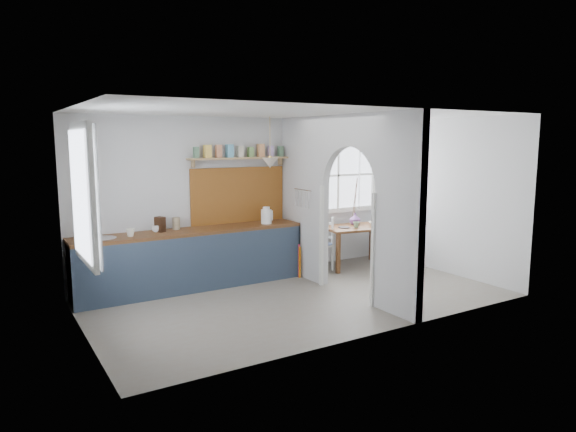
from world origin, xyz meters
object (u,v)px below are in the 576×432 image
chair_right (391,235)px  chair_left (317,244)px  dining_table (356,246)px  vase (355,219)px  kettle (266,215)px

chair_right → chair_left: bearing=67.4°
dining_table → vase: 0.50m
dining_table → chair_right: chair_right is taller
kettle → chair_left: bearing=10.1°
dining_table → chair_left: size_ratio=1.24×
dining_table → vase: (0.10, 0.16, 0.47)m
kettle → vase: 1.85m
kettle → vase: size_ratio=1.32×
chair_left → vase: 0.96m
chair_right → kettle: size_ratio=3.47×
dining_table → chair_left: bearing=-176.8°
chair_right → kettle: kettle is taller
dining_table → kettle: size_ratio=4.22×
chair_right → vase: bearing=61.1°
chair_right → vase: chair_right is taller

